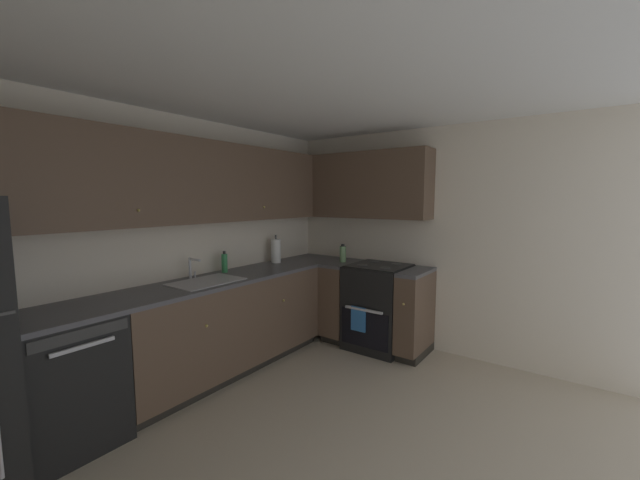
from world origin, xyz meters
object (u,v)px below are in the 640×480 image
Objects in this scene: dishwasher at (66,382)px; soap_bottle at (224,263)px; oil_bottle at (343,254)px; oven_range at (379,306)px; paper_towel_roll at (276,251)px.

soap_bottle reaches higher than dishwasher.
soap_bottle is at bearing 152.91° from oil_bottle.
oven_range is 1.74m from soap_bottle.
oven_range is 0.72m from oil_bottle.
soap_bottle is 0.74m from paper_towel_roll.
oven_range is at bearing -64.67° from paper_towel_roll.
dishwasher is at bearing -173.16° from soap_bottle.
soap_bottle is (-1.24, 1.09, 0.55)m from oven_range.
paper_towel_roll is at bearing 115.33° from oven_range.
paper_towel_roll reaches higher than oven_range.
dishwasher is 2.89m from oven_range.
soap_bottle is 1.04× the size of oil_bottle.
soap_bottle is 1.37m from oil_bottle.
dishwasher is at bearing -175.90° from paper_towel_roll.
oil_bottle is (0.49, -0.61, -0.04)m from paper_towel_roll.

